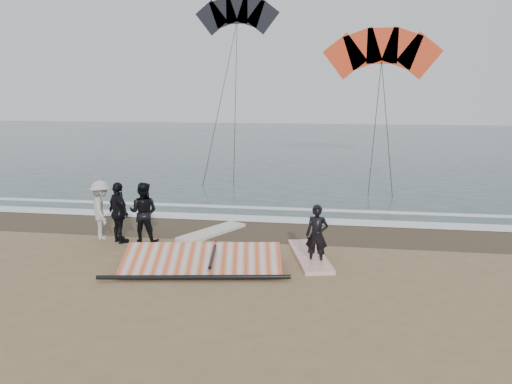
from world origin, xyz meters
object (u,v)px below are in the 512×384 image
Objects in this scene: man_main at (317,235)px; sail_rig at (201,261)px; board_cream at (212,232)px; board_white at (310,256)px.

man_main reaches higher than sail_rig.
sail_rig is (-2.96, -0.76, -0.62)m from man_main.
man_main is 0.62× the size of board_cream.
board_cream is at bearing 152.98° from man_main.
board_white is at bearing -1.26° from board_cream.
man_main reaches higher than board_cream.
man_main is 0.58× the size of board_white.
board_white is at bearing 119.05° from man_main.
board_cream is (-3.24, 1.91, -0.00)m from board_white.
man_main is 0.35× the size of sail_rig.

